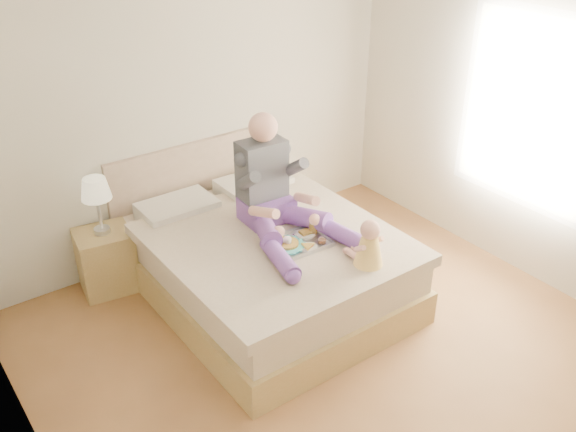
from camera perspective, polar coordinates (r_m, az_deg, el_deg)
room at (r=3.92m, az=7.13°, el=4.29°), size 4.02×4.22×2.71m
bed at (r=5.20m, az=-2.36°, el=-3.80°), size 1.70×2.18×1.00m
nightstand at (r=5.47m, az=-15.85°, el=-3.82°), size 0.49×0.45×0.53m
lamp at (r=5.17m, az=-16.72°, el=2.07°), size 0.23×0.23×0.48m
adult at (r=4.93m, az=-1.11°, el=1.82°), size 0.78×1.11×0.92m
tray at (r=4.81m, az=0.82°, el=-2.18°), size 0.46×0.37×0.13m
baby at (r=4.56m, az=7.14°, el=-2.69°), size 0.23×0.32×0.35m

